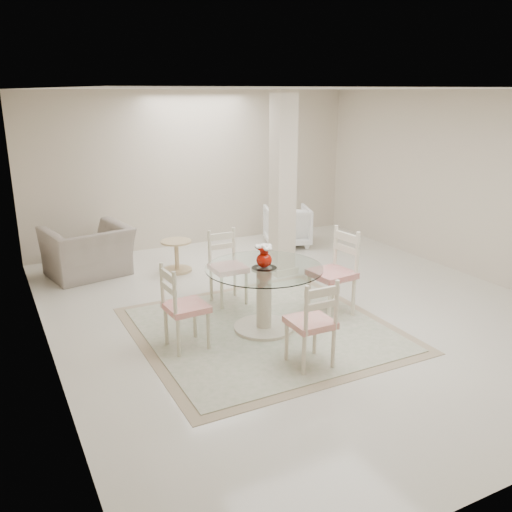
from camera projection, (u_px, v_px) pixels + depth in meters
name	position (u px, v px, depth m)	size (l,w,h in m)	color
ground	(298.00, 308.00, 6.98)	(7.00, 7.00, 0.00)	silver
room_shell	(301.00, 163.00, 6.44)	(6.02, 7.02, 2.71)	beige
column	(283.00, 186.00, 7.91)	(0.30, 0.30, 2.70)	beige
area_rug	(264.00, 329.00, 6.33)	(2.85, 2.85, 0.02)	tan
dining_table	(264.00, 299.00, 6.22)	(1.34, 1.34, 0.77)	beige
red_vase	(264.00, 256.00, 6.07)	(0.21, 0.20, 0.27)	#9E1004
dining_chair_east	(337.00, 266.00, 6.62)	(0.53, 0.53, 1.19)	#F5EAC9
dining_chair_north	(226.00, 261.00, 7.03)	(0.42, 0.43, 1.06)	beige
dining_chair_west	(180.00, 301.00, 5.71)	(0.45, 0.45, 1.05)	beige
dining_chair_south	(314.00, 317.00, 5.32)	(0.42, 0.42, 1.04)	beige
recliner_taupe	(88.00, 251.00, 8.09)	(1.16, 1.01, 0.75)	gray
armchair_white	(287.00, 226.00, 9.69)	(0.76, 0.78, 0.71)	white
side_table	(177.00, 257.00, 8.33)	(0.47, 0.47, 0.49)	tan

